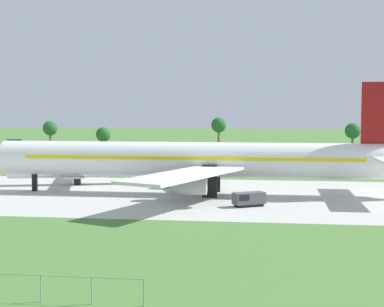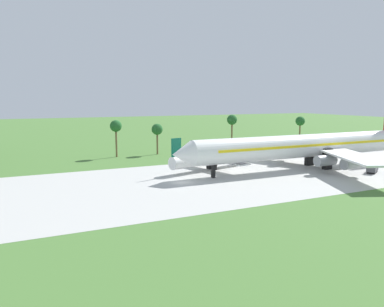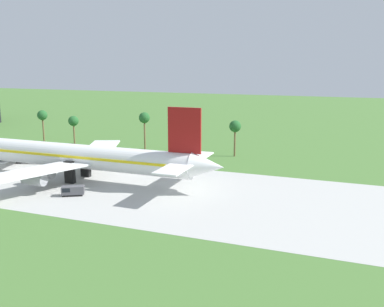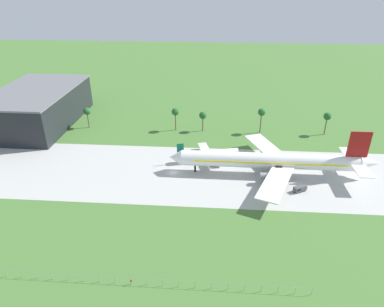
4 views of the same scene
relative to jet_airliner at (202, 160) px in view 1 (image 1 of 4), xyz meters
name	(u,v)px [view 1 (image 1 of 4)]	position (x,y,z in m)	size (l,w,h in m)	color
jet_airliner	(202,160)	(0.00, 0.00, 0.00)	(78.68, 53.78, 18.86)	white
regional_aircraft	(77,169)	(-25.10, 9.35, -3.00)	(25.47, 23.17, 8.80)	white
baggage_tug	(248,199)	(8.22, -11.35, -4.73)	(5.11, 4.10, 2.13)	black
palm_tree_row	(117,131)	(-25.24, 40.07, 3.09)	(120.05, 3.60, 12.35)	brown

